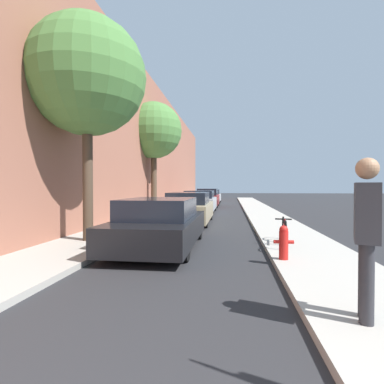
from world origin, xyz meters
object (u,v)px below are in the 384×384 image
(fire_hydrant, at_px, (284,242))
(street_tree_near, at_px, (87,77))
(street_tree_far, at_px, (154,131))
(parked_car_black, at_px, (160,224))
(pedestrian, at_px, (367,229))
(bicycle, at_px, (284,231))
(parked_car_red, at_px, (208,198))
(parked_car_silver, at_px, (200,202))
(parked_car_white, at_px, (211,196))
(parked_car_champagne, at_px, (189,208))

(fire_hydrant, bearing_deg, street_tree_near, 162.64)
(fire_hydrant, bearing_deg, street_tree_far, 117.08)
(parked_car_black, bearing_deg, pedestrian, -51.21)
(bicycle, bearing_deg, parked_car_red, 107.77)
(street_tree_near, relative_size, pedestrian, 3.39)
(street_tree_far, bearing_deg, bicycle, -57.36)
(street_tree_near, relative_size, fire_hydrant, 8.81)
(parked_car_silver, height_order, street_tree_near, street_tree_near)
(pedestrian, bearing_deg, parked_car_white, 26.74)
(parked_car_white, distance_m, street_tree_far, 13.45)
(parked_car_silver, relative_size, bicycle, 2.71)
(pedestrian, bearing_deg, street_tree_near, 70.55)
(parked_car_black, distance_m, street_tree_far, 10.82)
(parked_car_silver, distance_m, bicycle, 11.31)
(fire_hydrant, relative_size, bicycle, 0.43)
(parked_car_black, bearing_deg, parked_car_red, 89.99)
(parked_car_red, distance_m, parked_car_white, 5.70)
(parked_car_champagne, height_order, parked_car_silver, parked_car_champagne)
(street_tree_far, xyz_separation_m, fire_hydrant, (5.60, -10.96, -4.42))
(street_tree_far, bearing_deg, parked_car_red, 68.59)
(parked_car_champagne, xyz_separation_m, parked_car_white, (-0.16, 16.71, -0.01))
(street_tree_near, bearing_deg, parked_car_red, 82.56)
(parked_car_silver, bearing_deg, street_tree_near, -100.43)
(bicycle, bearing_deg, parked_car_silver, 113.52)
(parked_car_champagne, xyz_separation_m, street_tree_far, (-2.70, 4.20, 4.25))
(parked_car_silver, xyz_separation_m, street_tree_near, (-2.02, -10.96, 3.99))
(fire_hydrant, height_order, bicycle, fire_hydrant)
(parked_car_white, height_order, street_tree_near, street_tree_near)
(parked_car_black, relative_size, parked_car_white, 0.97)
(pedestrian, bearing_deg, bicycle, 20.64)
(parked_car_silver, height_order, bicycle, parked_car_silver)
(street_tree_far, bearing_deg, parked_car_silver, 31.55)
(pedestrian, bearing_deg, street_tree_far, 42.83)
(parked_car_silver, distance_m, street_tree_far, 5.20)
(street_tree_near, distance_m, street_tree_far, 9.40)
(street_tree_far, height_order, bicycle, street_tree_far)
(parked_car_silver, relative_size, street_tree_near, 0.72)
(bicycle, bearing_deg, street_tree_far, 129.00)
(parked_car_red, bearing_deg, parked_car_white, 91.38)
(street_tree_far, bearing_deg, parked_car_champagne, -57.25)
(street_tree_near, distance_m, fire_hydrant, 6.74)
(parked_car_silver, distance_m, fire_hydrant, 12.90)
(fire_hydrant, height_order, pedestrian, pedestrian)
(parked_car_black, height_order, pedestrian, pedestrian)
(parked_car_champagne, bearing_deg, parked_car_silver, 91.25)
(bicycle, bearing_deg, parked_car_champagne, 128.91)
(parked_car_black, relative_size, parked_car_silver, 1.01)
(street_tree_far, bearing_deg, fire_hydrant, -62.92)
(parked_car_black, distance_m, fire_hydrant, 3.25)
(fire_hydrant, bearing_deg, pedestrian, -81.33)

